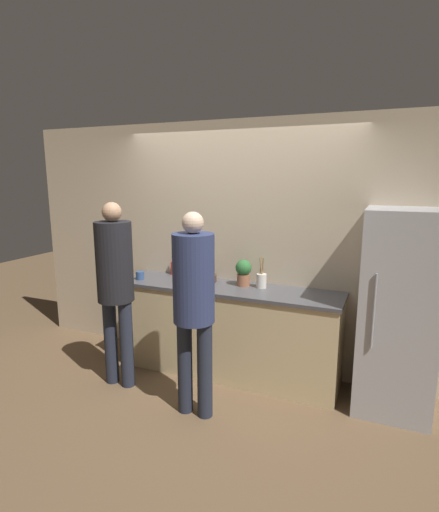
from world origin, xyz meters
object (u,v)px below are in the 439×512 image
at_px(person_center, 194,298).
at_px(cup_blue, 140,275).
at_px(utensil_crock, 261,280).
at_px(bottle_red, 173,267).
at_px(fruit_bowl, 202,278).
at_px(refrigerator, 398,313).
at_px(potted_plant, 243,272).
at_px(person_left, 115,279).

height_order(person_center, cup_blue, person_center).
distance_m(utensil_crock, bottle_red, 1.09).
relative_size(fruit_bowl, cup_blue, 3.54).
distance_m(bottle_red, cup_blue, 0.40).
height_order(refrigerator, potted_plant, refrigerator).
height_order(person_center, utensil_crock, person_center).
xyz_separation_m(refrigerator, fruit_bowl, (-1.91, 0.10, 0.09)).
relative_size(refrigerator, utensil_crock, 5.75).
bearing_deg(person_center, bottle_red, 127.43).
height_order(refrigerator, cup_blue, refrigerator).
xyz_separation_m(fruit_bowl, bottle_red, (-0.44, 0.15, 0.04)).
xyz_separation_m(person_left, bottle_red, (0.14, 0.86, -0.06)).
distance_m(fruit_bowl, utensil_crock, 0.65).
relative_size(refrigerator, bottle_red, 8.49).
bearing_deg(potted_plant, person_center, -97.20).
height_order(person_center, bottle_red, person_center).
bearing_deg(person_center, refrigerator, 26.34).
bearing_deg(utensil_crock, refrigerator, -5.39).
bearing_deg(potted_plant, bottle_red, 171.77).
distance_m(person_left, cup_blue, 0.54).
distance_m(fruit_bowl, bottle_red, 0.46).
xyz_separation_m(utensil_crock, potted_plant, (-0.19, -0.00, 0.07)).
xyz_separation_m(person_center, bottle_red, (-0.78, 1.02, -0.03)).
height_order(fruit_bowl, cup_blue, fruit_bowl).
bearing_deg(fruit_bowl, bottle_red, 160.98).
distance_m(utensil_crock, potted_plant, 0.20).
relative_size(bottle_red, cup_blue, 2.39).
distance_m(person_left, potted_plant, 1.26).
bearing_deg(refrigerator, cup_blue, -178.07).
relative_size(refrigerator, person_center, 1.01).
xyz_separation_m(refrigerator, bottle_red, (-2.34, 0.25, 0.13)).
bearing_deg(person_center, cup_blue, 145.53).
relative_size(person_left, potted_plant, 6.69).
bearing_deg(utensil_crock, potted_plant, -179.21).
xyz_separation_m(cup_blue, potted_plant, (1.11, 0.20, 0.10)).
bearing_deg(utensil_crock, cup_blue, -171.05).
relative_size(bottle_red, potted_plant, 0.78).
bearing_deg(utensil_crock, bottle_red, 173.33).
distance_m(person_center, utensil_crock, 0.94).
bearing_deg(cup_blue, potted_plant, 10.32).
distance_m(utensil_crock, cup_blue, 1.32).
distance_m(person_center, bottle_red, 1.28).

